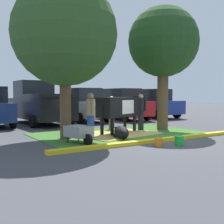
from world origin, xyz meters
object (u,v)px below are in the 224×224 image
pickup_truck_black (39,104)px  sedan_blue (153,104)px  bucket_green (179,140)px  sedan_red (122,105)px  calf_lying (121,132)px  wheelbarrow (79,132)px  shade_tree_right (163,43)px  person_handler (112,112)px  bucket_orange (159,142)px  shade_tree_left (65,34)px  cow_holstein (120,107)px  person_visitor_far (91,114)px  person_visitor_near (141,111)px  hatchback_white (82,105)px

pickup_truck_black → sedan_blue: bearing=-0.5°
bucket_green → sedan_blue: size_ratio=0.07×
bucket_green → sedan_red: bearing=66.4°
calf_lying → wheelbarrow: size_ratio=0.82×
sedan_red → calf_lying: bearing=-124.7°
shade_tree_right → person_handler: shade_tree_right is taller
bucket_orange → pickup_truck_black: 8.98m
shade_tree_left → cow_holstein: bearing=3.8°
shade_tree_left → bucket_green: (2.48, -3.23, -3.64)m
shade_tree_right → cow_holstein: size_ratio=1.88×
person_visitor_far → bucket_orange: (1.08, -2.48, -0.77)m
calf_lying → person_visitor_near: 2.83m
bucket_orange → cow_holstein: bearing=77.5°
person_visitor_near → bucket_orange: person_visitor_near is taller
cow_holstein → person_handler: bearing=73.0°
wheelbarrow → pickup_truck_black: (0.98, 7.09, 0.73)m
person_handler → person_visitor_far: person_visitor_far is taller
hatchback_white → bucket_orange: bearing=-101.4°
person_handler → shade_tree_right: bearing=-35.4°
shade_tree_left → person_visitor_far: (0.77, -0.51, -2.89)m
person_visitor_near → sedan_blue: bearing=45.0°
wheelbarrow → bucket_green: size_ratio=5.30×
shade_tree_right → wheelbarrow: bearing=-164.9°
shade_tree_right → wheelbarrow: shade_tree_right is taller
person_visitor_near → pickup_truck_black: pickup_truck_black is taller
sedan_red → bucket_orange: bearing=-117.7°
cow_holstein → wheelbarrow: size_ratio=1.84×
sedan_blue → wheelbarrow: bearing=-142.8°
shade_tree_left → sedan_red: size_ratio=1.28×
person_handler → bucket_orange: size_ratio=5.77×
cow_holstein → person_handler: size_ratio=1.93×
wheelbarrow → person_visitor_far: bearing=40.3°
shade_tree_right → hatchback_white: 6.68m
shade_tree_left → bucket_orange: shade_tree_left is taller
pickup_truck_black → person_visitor_far: bearing=-91.5°
sedan_blue → sedan_red: bearing=-175.2°
shade_tree_left → bucket_orange: size_ratio=21.34×
hatchback_white → sedan_blue: size_ratio=1.00×
hatchback_white → wheelbarrow: bearing=-117.2°
bucket_orange → calf_lying: bearing=94.5°
wheelbarrow → sedan_blue: bearing=37.2°
person_handler → sedan_blue: sedan_blue is taller
person_visitor_near → hatchback_white: bearing=92.7°
person_visitor_near → sedan_red: bearing=64.4°
shade_tree_right → person_visitor_far: 5.16m
bucket_orange → sedan_red: size_ratio=0.06×
person_visitor_far → wheelbarrow: bearing=-139.7°
hatchback_white → person_visitor_far: bearing=-114.0°
bucket_green → pickup_truck_black: bearing=99.6°
bucket_green → sedan_red: size_ratio=0.07×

